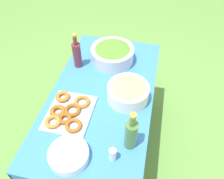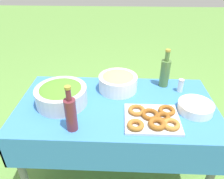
% 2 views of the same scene
% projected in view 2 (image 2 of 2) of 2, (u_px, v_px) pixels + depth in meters
% --- Properties ---
extents(ground_plane, '(14.00, 14.00, 0.00)m').
position_uv_depth(ground_plane, '(116.00, 172.00, 1.88)').
color(ground_plane, '#609342').
extents(picnic_table, '(1.35, 0.73, 0.73)m').
position_uv_depth(picnic_table, '(116.00, 116.00, 1.55)').
color(picnic_table, '#387AC6').
rests_on(picnic_table, ground_plane).
extents(salad_bowl, '(0.35, 0.35, 0.14)m').
position_uv_depth(salad_bowl, '(61.00, 94.00, 1.47)').
color(salad_bowl, silver).
rests_on(salad_bowl, picnic_table).
extents(pasta_bowl, '(0.29, 0.29, 0.13)m').
position_uv_depth(pasta_bowl, '(118.00, 81.00, 1.62)').
color(pasta_bowl, white).
rests_on(pasta_bowl, picnic_table).
extents(donut_platter, '(0.34, 0.29, 0.05)m').
position_uv_depth(donut_platter, '(153.00, 118.00, 1.33)').
color(donut_platter, silver).
rests_on(donut_platter, picnic_table).
extents(plate_stack, '(0.23, 0.23, 0.06)m').
position_uv_depth(plate_stack, '(195.00, 107.00, 1.41)').
color(plate_stack, white).
rests_on(plate_stack, picnic_table).
extents(olive_oil_bottle, '(0.07, 0.07, 0.30)m').
position_uv_depth(olive_oil_bottle, '(165.00, 72.00, 1.64)').
color(olive_oil_bottle, '#4C7238').
rests_on(olive_oil_bottle, picnic_table).
extents(wine_bottle, '(0.07, 0.07, 0.29)m').
position_uv_depth(wine_bottle, '(71.00, 113.00, 1.22)').
color(wine_bottle, maroon).
rests_on(wine_bottle, picnic_table).
extents(salt_shaker, '(0.04, 0.04, 0.10)m').
position_uv_depth(salt_shaker, '(181.00, 85.00, 1.61)').
color(salt_shaker, white).
rests_on(salt_shaker, picnic_table).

